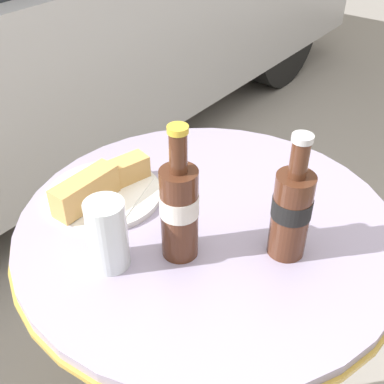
# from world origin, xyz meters

# --- Properties ---
(bistro_table) EXTENTS (0.72, 0.72, 0.75)m
(bistro_table) POSITION_xyz_m (0.00, 0.00, 0.56)
(bistro_table) COLOR gold
(bistro_table) RESTS_ON ground_plane
(cola_bottle_left) EXTENTS (0.07, 0.07, 0.23)m
(cola_bottle_left) POSITION_xyz_m (0.02, -0.15, 0.84)
(cola_bottle_left) COLOR #4C2819
(cola_bottle_left) RESTS_ON bistro_table
(cola_bottle_right) EXTENTS (0.06, 0.06, 0.24)m
(cola_bottle_right) POSITION_xyz_m (-0.10, -0.01, 0.84)
(cola_bottle_right) COLOR #4C2819
(cola_bottle_right) RESTS_ON bistro_table
(drinking_glass) EXTENTS (0.07, 0.07, 0.13)m
(drinking_glass) POSITION_xyz_m (-0.19, 0.06, 0.80)
(drinking_glass) COLOR silver
(drinking_glass) RESTS_ON bistro_table
(lunch_plate_near) EXTENTS (0.23, 0.23, 0.07)m
(lunch_plate_near) POSITION_xyz_m (-0.07, 0.20, 0.77)
(lunch_plate_near) COLOR white
(lunch_plate_near) RESTS_ON bistro_table
(parked_car) EXTENTS (4.21, 1.79, 1.43)m
(parked_car) POSITION_xyz_m (0.82, 1.80, 0.68)
(parked_car) COLOR #B7B7BC
(parked_car) RESTS_ON ground_plane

